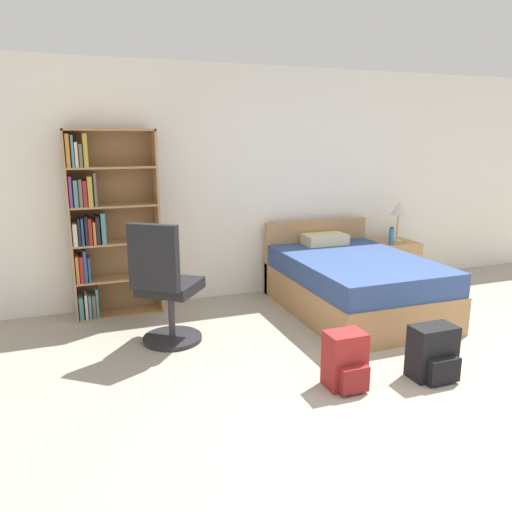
{
  "coord_description": "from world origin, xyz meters",
  "views": [
    {
      "loc": [
        -2.24,
        -2.21,
        1.83
      ],
      "look_at": [
        -0.67,
        1.98,
        0.76
      ],
      "focal_mm": 35.0,
      "sensor_mm": 36.0,
      "label": 1
    }
  ],
  "objects_px": {
    "nightstand": "(393,263)",
    "backpack_black": "(433,354)",
    "office_chair": "(165,289)",
    "backpack_red": "(346,361)",
    "water_bottle": "(391,236)",
    "table_lamp": "(399,211)",
    "bookshelf": "(102,225)",
    "bed": "(352,283)"
  },
  "relations": [
    {
      "from": "bookshelf",
      "to": "backpack_red",
      "type": "height_order",
      "value": "bookshelf"
    },
    {
      "from": "office_chair",
      "to": "backpack_red",
      "type": "bearing_deg",
      "value": -48.44
    },
    {
      "from": "bed",
      "to": "water_bottle",
      "type": "bearing_deg",
      "value": 31.96
    },
    {
      "from": "bed",
      "to": "water_bottle",
      "type": "height_order",
      "value": "bed"
    },
    {
      "from": "office_chair",
      "to": "backpack_black",
      "type": "xyz_separation_m",
      "value": [
        1.81,
        -1.35,
        -0.33
      ]
    },
    {
      "from": "bookshelf",
      "to": "office_chair",
      "type": "xyz_separation_m",
      "value": [
        0.43,
        -1.0,
        -0.44
      ]
    },
    {
      "from": "bed",
      "to": "nightstand",
      "type": "relative_size",
      "value": 3.4
    },
    {
      "from": "water_bottle",
      "to": "office_chair",
      "type": "bearing_deg",
      "value": -165.44
    },
    {
      "from": "backpack_red",
      "to": "water_bottle",
      "type": "bearing_deg",
      "value": 48.19
    },
    {
      "from": "nightstand",
      "to": "table_lamp",
      "type": "xyz_separation_m",
      "value": [
        0.02,
        -0.01,
        0.67
      ]
    },
    {
      "from": "backpack_red",
      "to": "table_lamp",
      "type": "bearing_deg",
      "value": 47.25
    },
    {
      "from": "bed",
      "to": "backpack_black",
      "type": "relative_size",
      "value": 4.55
    },
    {
      "from": "bookshelf",
      "to": "backpack_black",
      "type": "distance_m",
      "value": 3.34
    },
    {
      "from": "bookshelf",
      "to": "backpack_black",
      "type": "height_order",
      "value": "bookshelf"
    },
    {
      "from": "office_chair",
      "to": "water_bottle",
      "type": "xyz_separation_m",
      "value": [
        2.88,
        0.75,
        0.14
      ]
    },
    {
      "from": "bed",
      "to": "nightstand",
      "type": "height_order",
      "value": "bed"
    },
    {
      "from": "table_lamp",
      "to": "backpack_red",
      "type": "height_order",
      "value": "table_lamp"
    },
    {
      "from": "backpack_black",
      "to": "table_lamp",
      "type": "bearing_deg",
      "value": 60.89
    },
    {
      "from": "nightstand",
      "to": "water_bottle",
      "type": "height_order",
      "value": "water_bottle"
    },
    {
      "from": "bed",
      "to": "office_chair",
      "type": "xyz_separation_m",
      "value": [
        -2.03,
        -0.22,
        0.22
      ]
    },
    {
      "from": "nightstand",
      "to": "backpack_black",
      "type": "distance_m",
      "value": 2.53
    },
    {
      "from": "office_chair",
      "to": "backpack_red",
      "type": "xyz_separation_m",
      "value": [
        1.1,
        -1.24,
        -0.32
      ]
    },
    {
      "from": "bookshelf",
      "to": "backpack_black",
      "type": "xyz_separation_m",
      "value": [
        2.24,
        -2.35,
        -0.76
      ]
    },
    {
      "from": "table_lamp",
      "to": "water_bottle",
      "type": "height_order",
      "value": "table_lamp"
    },
    {
      "from": "office_chair",
      "to": "backpack_red",
      "type": "distance_m",
      "value": 1.69
    },
    {
      "from": "table_lamp",
      "to": "backpack_black",
      "type": "bearing_deg",
      "value": -119.11
    },
    {
      "from": "office_chair",
      "to": "water_bottle",
      "type": "distance_m",
      "value": 2.98
    },
    {
      "from": "nightstand",
      "to": "water_bottle",
      "type": "distance_m",
      "value": 0.42
    },
    {
      "from": "office_chair",
      "to": "water_bottle",
      "type": "bearing_deg",
      "value": 14.56
    },
    {
      "from": "bed",
      "to": "table_lamp",
      "type": "xyz_separation_m",
      "value": [
        1.0,
        0.63,
        0.64
      ]
    },
    {
      "from": "bed",
      "to": "table_lamp",
      "type": "relative_size",
      "value": 3.84
    },
    {
      "from": "bookshelf",
      "to": "backpack_red",
      "type": "xyz_separation_m",
      "value": [
        1.53,
        -2.24,
        -0.76
      ]
    },
    {
      "from": "water_bottle",
      "to": "table_lamp",
      "type": "bearing_deg",
      "value": 33.89
    },
    {
      "from": "nightstand",
      "to": "office_chair",
      "type": "bearing_deg",
      "value": -164.0
    },
    {
      "from": "nightstand",
      "to": "backpack_black",
      "type": "xyz_separation_m",
      "value": [
        -1.21,
        -2.22,
        -0.08
      ]
    },
    {
      "from": "water_bottle",
      "to": "backpack_red",
      "type": "height_order",
      "value": "water_bottle"
    },
    {
      "from": "office_chair",
      "to": "nightstand",
      "type": "xyz_separation_m",
      "value": [
        3.02,
        0.87,
        -0.24
      ]
    },
    {
      "from": "office_chair",
      "to": "table_lamp",
      "type": "xyz_separation_m",
      "value": [
        3.04,
        0.85,
        0.42
      ]
    },
    {
      "from": "bookshelf",
      "to": "backpack_black",
      "type": "bearing_deg",
      "value": -46.39
    },
    {
      "from": "table_lamp",
      "to": "office_chair",
      "type": "bearing_deg",
      "value": -164.3
    },
    {
      "from": "nightstand",
      "to": "backpack_red",
      "type": "bearing_deg",
      "value": -132.3
    },
    {
      "from": "office_chair",
      "to": "backpack_red",
      "type": "height_order",
      "value": "office_chair"
    }
  ]
}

